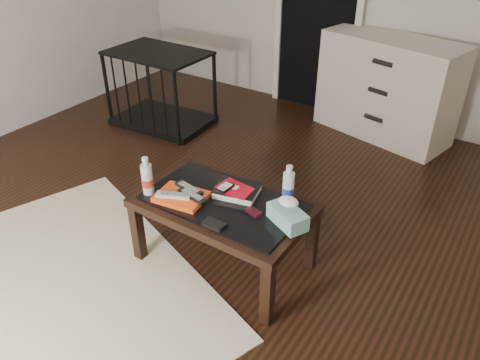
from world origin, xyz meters
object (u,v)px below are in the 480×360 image
object	(u,v)px
water_bottle_left	(147,176)
tissue_box	(288,216)
pet_crate	(162,101)
coffee_table	(223,210)
water_bottle_right	(288,184)
dresser	(387,88)
textbook	(237,191)

from	to	relation	value
water_bottle_left	tissue_box	world-z (taller)	water_bottle_left
pet_crate	water_bottle_left	distance (m)	1.98
pet_crate	tissue_box	distance (m)	2.46
coffee_table	water_bottle_right	world-z (taller)	water_bottle_right
water_bottle_right	tissue_box	distance (m)	0.22
coffee_table	dresser	world-z (taller)	dresser
coffee_table	water_bottle_right	distance (m)	0.41
dresser	pet_crate	size ratio (longest dim) A/B	1.36
dresser	water_bottle_right	size ratio (longest dim) A/B	5.39
water_bottle_left	water_bottle_right	distance (m)	0.81
dresser	textbook	distance (m)	2.19
dresser	water_bottle_left	distance (m)	2.54
textbook	water_bottle_right	size ratio (longest dim) A/B	1.05
water_bottle_left	tissue_box	distance (m)	0.84
water_bottle_right	coffee_table	bearing A→B (deg)	-148.03
coffee_table	tissue_box	world-z (taller)	tissue_box
water_bottle_left	textbook	bearing A→B (deg)	32.37
pet_crate	textbook	bearing A→B (deg)	-40.41
textbook	water_bottle_right	world-z (taller)	water_bottle_right
dresser	pet_crate	xyz separation A→B (m)	(-1.85, -0.97, -0.22)
textbook	tissue_box	distance (m)	0.39
dresser	water_bottle_right	bearing A→B (deg)	-73.21
water_bottle_right	dresser	bearing A→B (deg)	93.30
pet_crate	textbook	xyz separation A→B (m)	(1.69, -1.22, 0.25)
tissue_box	dresser	bearing A→B (deg)	121.54
pet_crate	water_bottle_right	bearing A→B (deg)	-34.31
pet_crate	water_bottle_right	distance (m)	2.30
dresser	tissue_box	xyz separation A→B (m)	(0.22, -2.27, 0.06)
pet_crate	tissue_box	xyz separation A→B (m)	(2.07, -1.30, 0.28)
textbook	water_bottle_left	bearing A→B (deg)	-161.11
coffee_table	pet_crate	distance (m)	2.13
pet_crate	textbook	distance (m)	2.10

